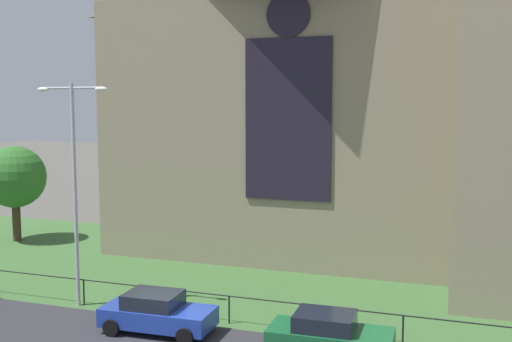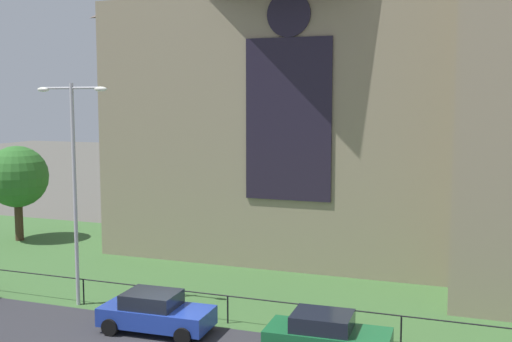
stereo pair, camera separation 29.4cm
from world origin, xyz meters
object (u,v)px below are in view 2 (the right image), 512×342
at_px(tree_left_far, 17,177).
at_px(parked_car_blue, 156,312).
at_px(streetlamp_near, 74,168).
at_px(church_building, 330,71).
at_px(parked_car_green, 327,336).

xyz_separation_m(tree_left_far, parked_car_blue, (15.57, -10.81, -3.22)).
distance_m(streetlamp_near, parked_car_blue, 7.09).
height_order(tree_left_far, parked_car_blue, tree_left_far).
relative_size(church_building, streetlamp_near, 2.78).
bearing_deg(church_building, parked_car_green, -76.53).
relative_size(streetlamp_near, parked_car_blue, 2.19).
bearing_deg(parked_car_blue, church_building, 76.50).
distance_m(tree_left_far, streetlamp_near, 14.40).
bearing_deg(parked_car_blue, streetlamp_near, 158.41).
xyz_separation_m(church_building, tree_left_far, (-18.55, -4.19, -6.31)).
bearing_deg(tree_left_far, parked_car_green, -26.18).
bearing_deg(streetlamp_near, tree_left_far, 139.97).
relative_size(tree_left_far, streetlamp_near, 0.63).
xyz_separation_m(tree_left_far, streetlamp_near, (10.93, -9.18, 1.89)).
bearing_deg(parked_car_green, parked_car_blue, 177.01).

